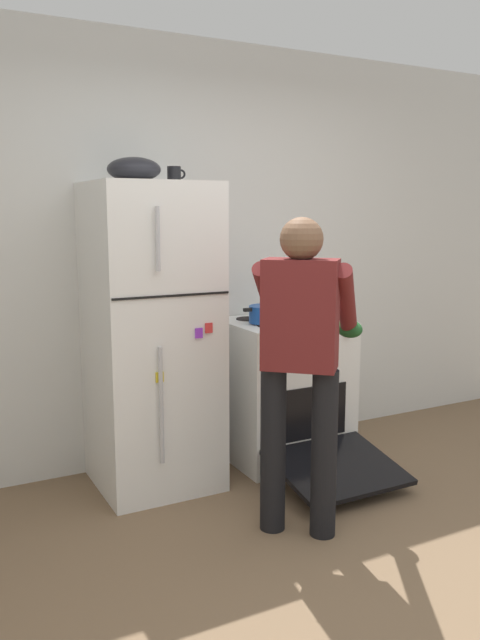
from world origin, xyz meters
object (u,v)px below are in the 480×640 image
mixing_bowl (134,169)px  coffee_mug (175,175)px  refrigerator (152,337)px  stove_range (285,391)px  pepper_mill (306,300)px  red_pot (267,314)px  person_cook (301,347)px

mixing_bowl → coffee_mug: bearing=10.8°
refrigerator → mixing_bowl: size_ratio=5.99×
stove_range → pepper_mill: (0.30, 0.22, 0.56)m
coffee_mug → pepper_mill: bearing=8.3°
stove_range → mixing_bowl: size_ratio=4.10×
red_pot → mixing_bowl: mixing_bowl is taller
coffee_mug → mixing_bowl: (-0.26, -0.05, 0.02)m
refrigerator → stove_range: bearing=-1.1°
person_cook → mixing_bowl: (-0.54, 0.90, 0.90)m
person_cook → pepper_mill: size_ratio=9.25×
red_pot → pepper_mill: pepper_mill is taller
stove_range → red_pot: bearing=-168.7°
pepper_mill → mixing_bowl: 1.55m
pepper_mill → mixing_bowl: (-1.29, -0.20, 0.84)m
person_cook → mixing_bowl: size_ratio=5.36×
refrigerator → red_pot: size_ratio=5.48×
refrigerator → coffee_mug: bearing=15.4°
red_pot → mixing_bowl: 1.21m
refrigerator → person_cook: bearing=-63.0°
red_pot → pepper_mill: bearing=28.5°
refrigerator → stove_range: 1.01m
stove_range → person_cook: size_ratio=0.77×
red_pot → coffee_mug: bearing=170.1°
refrigerator → coffee_mug: size_ratio=15.98×
pepper_mill → mixing_bowl: mixing_bowl is taller
refrigerator → red_pot: refrigerator is taller
refrigerator → pepper_mill: size_ratio=10.35×
refrigerator → mixing_bowl: bearing=179.8°
person_cook → coffee_mug: size_ratio=14.28×
stove_range → person_cook: (-0.46, -0.88, 0.51)m
coffee_mug → pepper_mill: (1.03, 0.15, -0.82)m
stove_range → red_pot: red_pot is taller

